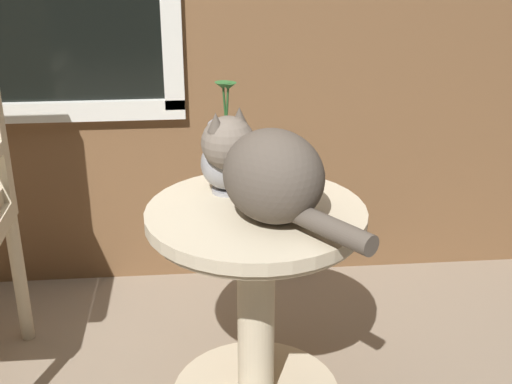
# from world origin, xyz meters

# --- Properties ---
(wicker_side_table) EXTENTS (0.59, 0.59, 0.62)m
(wicker_side_table) POSITION_xyz_m (0.29, 0.05, 0.41)
(wicker_side_table) COLOR beige
(wicker_side_table) RESTS_ON ground_plane
(cat) EXTENTS (0.39, 0.49, 0.25)m
(cat) POSITION_xyz_m (0.32, 0.01, 0.75)
(cat) COLOR brown
(cat) RESTS_ON wicker_side_table
(pewter_vase_with_ivy) EXTENTS (0.15, 0.15, 0.32)m
(pewter_vase_with_ivy) POSITION_xyz_m (0.22, 0.18, 0.72)
(pewter_vase_with_ivy) COLOR #99999E
(pewter_vase_with_ivy) RESTS_ON wicker_side_table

